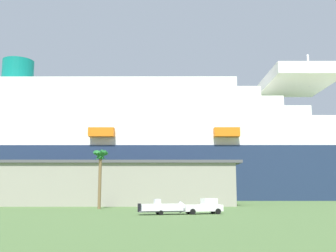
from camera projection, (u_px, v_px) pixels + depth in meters
name	position (u px, v px, depth m)	size (l,w,h in m)	color
ground_plane	(185.00, 203.00, 102.28)	(600.00, 600.00, 0.00)	#4C6B38
cruise_ship	(109.00, 151.00, 140.68)	(266.73, 50.22, 56.50)	#1E2D4C
terminal_building	(80.00, 184.00, 94.05)	(73.90, 31.55, 9.49)	gray
pickup_truck	(204.00, 207.00, 56.75)	(5.87, 3.06, 2.20)	white
small_boat_on_trailer	(166.00, 208.00, 55.32)	(8.06, 2.92, 2.15)	#595960
palm_tree	(100.00, 162.00, 73.29)	(2.86, 2.90, 10.65)	brown
parked_car_silver_sedan	(122.00, 202.00, 83.00)	(4.75, 2.24, 1.58)	silver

